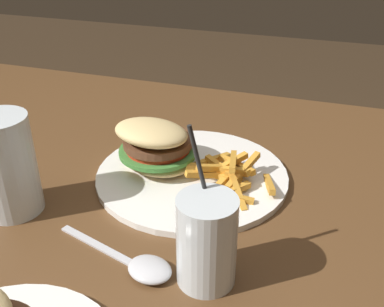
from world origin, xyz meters
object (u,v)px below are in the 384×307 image
meal_plate_near (176,160)px  beer_glass (6,167)px  juice_glass (207,243)px  spoon (145,267)px

meal_plate_near → beer_glass: size_ratio=2.11×
juice_glass → spoon: 0.09m
beer_glass → spoon: size_ratio=0.81×
spoon → beer_glass: bearing=-177.7°
beer_glass → spoon: (-0.23, 0.06, -0.06)m
meal_plate_near → juice_glass: size_ratio=1.62×
juice_glass → meal_plate_near: bearing=-61.1°
juice_glass → spoon: size_ratio=1.05×
meal_plate_near → spoon: bearing=100.5°
spoon → juice_glass: bearing=26.9°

